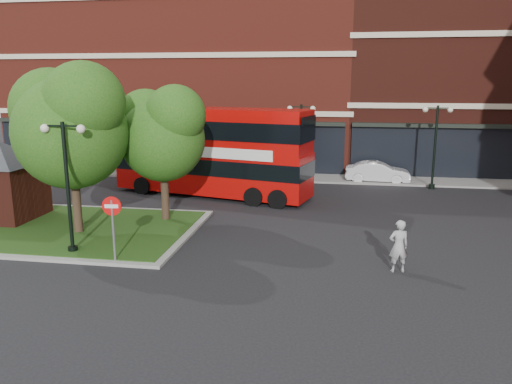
% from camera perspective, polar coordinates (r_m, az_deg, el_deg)
% --- Properties ---
extents(ground, '(120.00, 120.00, 0.00)m').
position_cam_1_polar(ground, '(18.14, -4.98, -8.23)').
color(ground, black).
rests_on(ground, ground).
extents(pavement_far, '(44.00, 3.00, 0.12)m').
position_cam_1_polar(pavement_far, '(33.78, 1.91, 1.77)').
color(pavement_far, slate).
rests_on(pavement_far, ground).
extents(terrace_far_left, '(26.00, 12.00, 14.00)m').
position_cam_1_polar(terrace_far_left, '(42.22, -7.76, 13.32)').
color(terrace_far_left, maroon).
rests_on(terrace_far_left, ground).
extents(terrace_far_right, '(18.00, 12.00, 16.00)m').
position_cam_1_polar(terrace_far_right, '(41.58, 23.59, 13.80)').
color(terrace_far_right, '#471911').
rests_on(terrace_far_right, ground).
extents(traffic_island, '(12.60, 7.60, 0.15)m').
position_cam_1_polar(traffic_island, '(23.83, -22.15, -3.83)').
color(traffic_island, gray).
rests_on(traffic_island, ground).
extents(kiosk, '(6.51, 6.51, 3.60)m').
position_cam_1_polar(kiosk, '(25.82, -27.12, 2.05)').
color(kiosk, '#471911').
rests_on(kiosk, traffic_island).
extents(tree_island_west, '(5.40, 4.71, 7.21)m').
position_cam_1_polar(tree_island_west, '(21.93, -20.59, 7.54)').
color(tree_island_west, '#2D2116').
rests_on(tree_island_west, ground).
extents(tree_island_east, '(4.46, 3.90, 6.29)m').
position_cam_1_polar(tree_island_east, '(22.96, -10.79, 6.93)').
color(tree_island_east, '#2D2116').
rests_on(tree_island_east, ground).
extents(lamp_island, '(1.72, 0.36, 5.00)m').
position_cam_1_polar(lamp_island, '(19.60, -20.77, 1.18)').
color(lamp_island, black).
rests_on(lamp_island, ground).
extents(lamp_far_left, '(1.72, 0.36, 5.00)m').
position_cam_1_polar(lamp_far_left, '(31.19, 5.13, 5.96)').
color(lamp_far_left, black).
rests_on(lamp_far_left, ground).
extents(lamp_far_right, '(1.72, 0.36, 5.00)m').
position_cam_1_polar(lamp_far_right, '(31.63, 19.80, 5.36)').
color(lamp_far_right, black).
rests_on(lamp_far_right, ground).
extents(bus, '(11.63, 5.29, 4.33)m').
position_cam_1_polar(bus, '(28.18, -5.17, 5.27)').
color(bus, '#AB0806').
rests_on(bus, ground).
extents(woman, '(0.75, 0.58, 1.84)m').
position_cam_1_polar(woman, '(17.79, 15.99, -5.96)').
color(woman, '#98989B').
rests_on(woman, ground).
extents(car_silver, '(4.63, 2.12, 1.54)m').
position_cam_1_polar(car_silver, '(32.74, -7.13, 2.59)').
color(car_silver, '#9D9FA4').
rests_on(car_silver, ground).
extents(car_white, '(4.12, 1.60, 1.34)m').
position_cam_1_polar(car_white, '(33.01, 13.73, 2.23)').
color(car_white, white).
rests_on(car_white, ground).
extents(no_entry_sign, '(0.69, 0.12, 2.48)m').
position_cam_1_polar(no_entry_sign, '(18.30, -16.09, -2.67)').
color(no_entry_sign, slate).
rests_on(no_entry_sign, ground).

